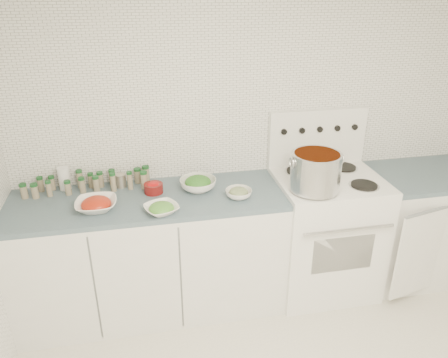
# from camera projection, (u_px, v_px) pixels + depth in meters

# --- Properties ---
(room_walls) EXTENTS (3.54, 3.04, 2.52)m
(room_walls) POSITION_uv_depth(u_px,v_px,m) (355.00, 169.00, 1.75)
(room_walls) COLOR white
(room_walls) RESTS_ON ground
(counter_left) EXTENTS (1.85, 0.62, 0.90)m
(counter_left) POSITION_uv_depth(u_px,v_px,m) (152.00, 254.00, 3.12)
(counter_left) COLOR white
(counter_left) RESTS_ON ground
(stove) EXTENTS (0.76, 0.70, 1.36)m
(stove) POSITION_uv_depth(u_px,v_px,m) (324.00, 230.00, 3.33)
(stove) COLOR white
(stove) RESTS_ON ground
(counter_right) EXTENTS (0.89, 0.72, 0.90)m
(counter_right) POSITION_uv_depth(u_px,v_px,m) (419.00, 224.00, 3.50)
(counter_right) COLOR white
(counter_right) RESTS_ON ground
(stock_pot) EXTENTS (0.36, 0.33, 0.26)m
(stock_pot) POSITION_uv_depth(u_px,v_px,m) (316.00, 170.00, 2.90)
(stock_pot) COLOR silver
(stock_pot) RESTS_ON stove
(bowl_tomato) EXTENTS (0.27, 0.27, 0.09)m
(bowl_tomato) POSITION_uv_depth(u_px,v_px,m) (96.00, 204.00, 2.78)
(bowl_tomato) COLOR white
(bowl_tomato) RESTS_ON counter_left
(bowl_snowpea) EXTENTS (0.27, 0.27, 0.07)m
(bowl_snowpea) POSITION_uv_depth(u_px,v_px,m) (161.00, 209.00, 2.74)
(bowl_snowpea) COLOR white
(bowl_snowpea) RESTS_ON counter_left
(bowl_broccoli) EXTENTS (0.33, 0.33, 0.10)m
(bowl_broccoli) POSITION_uv_depth(u_px,v_px,m) (198.00, 183.00, 3.03)
(bowl_broccoli) COLOR white
(bowl_broccoli) RESTS_ON counter_left
(bowl_zucchini) EXTENTS (0.21, 0.21, 0.07)m
(bowl_zucchini) POSITION_uv_depth(u_px,v_px,m) (239.00, 193.00, 2.93)
(bowl_zucchini) COLOR white
(bowl_zucchini) RESTS_ON counter_left
(bowl_pepper) EXTENTS (0.13, 0.13, 0.08)m
(bowl_pepper) POSITION_uv_depth(u_px,v_px,m) (153.00, 187.00, 2.99)
(bowl_pepper) COLOR #601110
(bowl_pepper) RESTS_ON counter_left
(salt_canister) EXTENTS (0.08, 0.08, 0.16)m
(salt_canister) POSITION_uv_depth(u_px,v_px,m) (64.00, 179.00, 3.03)
(salt_canister) COLOR white
(salt_canister) RESTS_ON counter_left
(tin_can) EXTENTS (0.09, 0.09, 0.10)m
(tin_can) POSITION_uv_depth(u_px,v_px,m) (121.00, 181.00, 3.07)
(tin_can) COLOR #AEA293
(tin_can) RESTS_ON counter_left
(spice_cluster) EXTENTS (0.86, 0.16, 0.14)m
(spice_cluster) POSITION_uv_depth(u_px,v_px,m) (93.00, 182.00, 3.03)
(spice_cluster) COLOR gray
(spice_cluster) RESTS_ON counter_left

